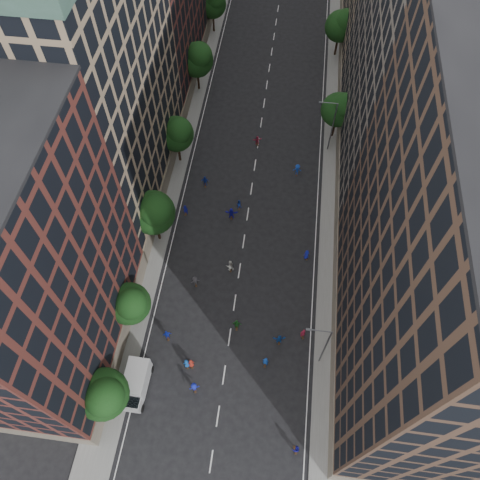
{
  "coord_description": "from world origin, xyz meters",
  "views": [
    {
      "loc": [
        3.76,
        -5.9,
        52.86
      ],
      "look_at": [
        -0.36,
        25.89,
        2.0
      ],
      "focal_mm": 35.0,
      "sensor_mm": 36.0,
      "label": 1
    }
  ],
  "objects_px": {
    "streetlamp_far": "(331,124)",
    "skater_0": "(187,363)",
    "streetlamp_near": "(324,345)",
    "skater_2": "(296,449)",
    "skater_1": "(266,362)",
    "cargo_van": "(136,384)"
  },
  "relations": [
    {
      "from": "streetlamp_far",
      "to": "skater_1",
      "type": "relative_size",
      "value": 4.66
    },
    {
      "from": "streetlamp_far",
      "to": "cargo_van",
      "type": "relative_size",
      "value": 1.69
    },
    {
      "from": "streetlamp_near",
      "to": "skater_0",
      "type": "bearing_deg",
      "value": -170.36
    },
    {
      "from": "streetlamp_near",
      "to": "skater_0",
      "type": "distance_m",
      "value": 15.52
    },
    {
      "from": "streetlamp_far",
      "to": "cargo_van",
      "type": "bearing_deg",
      "value": -116.99
    },
    {
      "from": "streetlamp_near",
      "to": "cargo_van",
      "type": "relative_size",
      "value": 1.69
    },
    {
      "from": "streetlamp_far",
      "to": "skater_2",
      "type": "height_order",
      "value": "streetlamp_far"
    },
    {
      "from": "streetlamp_far",
      "to": "skater_2",
      "type": "distance_m",
      "value": 43.08
    },
    {
      "from": "skater_1",
      "to": "cargo_van",
      "type": "bearing_deg",
      "value": 23.57
    },
    {
      "from": "streetlamp_near",
      "to": "skater_2",
      "type": "relative_size",
      "value": 5.46
    },
    {
      "from": "cargo_van",
      "to": "skater_1",
      "type": "distance_m",
      "value": 14.5
    },
    {
      "from": "skater_2",
      "to": "skater_0",
      "type": "bearing_deg",
      "value": -48.3
    },
    {
      "from": "streetlamp_near",
      "to": "streetlamp_far",
      "type": "bearing_deg",
      "value": 90.0
    },
    {
      "from": "skater_1",
      "to": "skater_0",
      "type": "bearing_deg",
      "value": 14.2
    },
    {
      "from": "streetlamp_near",
      "to": "streetlamp_far",
      "type": "xyz_separation_m",
      "value": [
        0.0,
        33.0,
        0.0
      ]
    },
    {
      "from": "streetlamp_far",
      "to": "skater_0",
      "type": "bearing_deg",
      "value": -112.47
    },
    {
      "from": "cargo_van",
      "to": "skater_1",
      "type": "bearing_deg",
      "value": 18.69
    },
    {
      "from": "streetlamp_far",
      "to": "skater_2",
      "type": "xyz_separation_m",
      "value": [
        -1.87,
        -42.82,
        -4.34
      ]
    },
    {
      "from": "streetlamp_far",
      "to": "skater_1",
      "type": "height_order",
      "value": "streetlamp_far"
    },
    {
      "from": "skater_0",
      "to": "skater_1",
      "type": "height_order",
      "value": "skater_1"
    },
    {
      "from": "streetlamp_far",
      "to": "skater_2",
      "type": "relative_size",
      "value": 5.46
    },
    {
      "from": "skater_2",
      "to": "streetlamp_far",
      "type": "bearing_deg",
      "value": -111.02
    }
  ]
}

